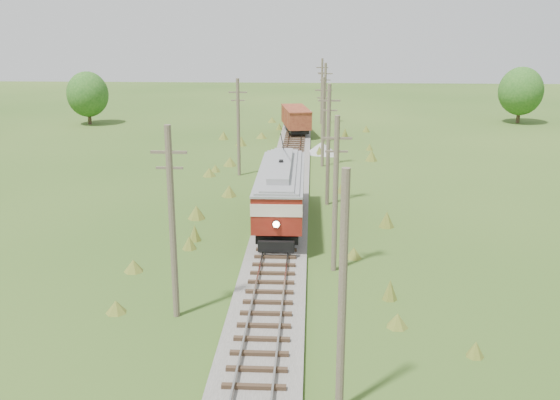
{
  "coord_description": "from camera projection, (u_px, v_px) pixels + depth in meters",
  "views": [
    {
      "loc": [
        2.02,
        -14.26,
        13.21
      ],
      "look_at": [
        0.0,
        24.21,
        2.23
      ],
      "focal_mm": 40.0,
      "sensor_mm": 36.0,
      "label": 1
    }
  ],
  "objects": [
    {
      "name": "tree_mid_b",
      "position": [
        521.0,
        91.0,
        83.87
      ],
      "size": [
        5.88,
        5.88,
        7.57
      ],
      "color": "#38281C",
      "rests_on": "ground"
    },
    {
      "name": "utility_pole_r_2",
      "position": [
        335.0,
        193.0,
        33.33
      ],
      "size": [
        1.6,
        0.3,
        8.6
      ],
      "color": "brown",
      "rests_on": "ground"
    },
    {
      "name": "utility_pole_r_3",
      "position": [
        328.0,
        144.0,
        45.76
      ],
      "size": [
        1.6,
        0.3,
        9.0
      ],
      "color": "brown",
      "rests_on": "ground"
    },
    {
      "name": "utility_pole_l_a",
      "position": [
        172.0,
        222.0,
        27.89
      ],
      "size": [
        1.6,
        0.3,
        9.0
      ],
      "color": "brown",
      "rests_on": "ground"
    },
    {
      "name": "utility_pole_r_4",
      "position": [
        323.0,
        121.0,
        58.34
      ],
      "size": [
        1.6,
        0.3,
        8.4
      ],
      "color": "brown",
      "rests_on": "ground"
    },
    {
      "name": "utility_pole_l_b",
      "position": [
        238.0,
        126.0,
        54.85
      ],
      "size": [
        1.6,
        0.3,
        8.6
      ],
      "color": "brown",
      "rests_on": "ground"
    },
    {
      "name": "tree_mid_a",
      "position": [
        88.0,
        94.0,
        83.03
      ],
      "size": [
        5.46,
        5.46,
        7.03
      ],
      "color": "#38281C",
      "rests_on": "ground"
    },
    {
      "name": "streetcar",
      "position": [
        281.0,
        188.0,
        41.2
      ],
      "size": [
        3.08,
        12.9,
        5.87
      ],
      "rotation": [
        0.0,
        0.0,
        0.01
      ],
      "color": "black",
      "rests_on": "ground"
    },
    {
      "name": "gondola",
      "position": [
        296.0,
        118.0,
        75.67
      ],
      "size": [
        4.01,
        8.59,
        2.74
      ],
      "rotation": [
        0.0,
        0.0,
        0.17
      ],
      "color": "black",
      "rests_on": "ground"
    },
    {
      "name": "utility_pole_r_5",
      "position": [
        325.0,
        102.0,
        70.73
      ],
      "size": [
        1.6,
        0.3,
        8.9
      ],
      "color": "brown",
      "rests_on": "ground"
    },
    {
      "name": "railbed_main",
      "position": [
        286.0,
        191.0,
        50.02
      ],
      "size": [
        3.6,
        96.0,
        0.57
      ],
      "color": "#605B54",
      "rests_on": "ground"
    },
    {
      "name": "utility_pole_r_6",
      "position": [
        322.0,
        91.0,
        83.26
      ],
      "size": [
        1.6,
        0.3,
        8.7
      ],
      "color": "brown",
      "rests_on": "ground"
    },
    {
      "name": "utility_pole_r_1",
      "position": [
        342.0,
        296.0,
        20.86
      ],
      "size": [
        0.3,
        0.3,
        8.8
      ],
      "color": "brown",
      "rests_on": "ground"
    },
    {
      "name": "gravel_pile",
      "position": [
        323.0,
        148.0,
        65.06
      ],
      "size": [
        3.37,
        3.57,
        1.22
      ],
      "color": "gray",
      "rests_on": "ground"
    }
  ]
}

